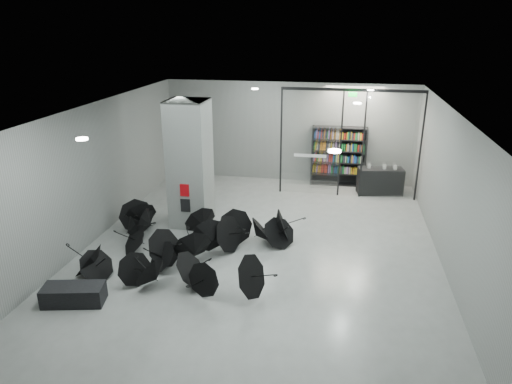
% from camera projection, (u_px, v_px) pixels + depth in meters
% --- Properties ---
extents(room, '(14.00, 14.02, 4.01)m').
position_uv_depth(room, '(257.00, 160.00, 11.87)').
color(room, gray).
rests_on(room, ground).
extents(column, '(1.20, 1.20, 4.00)m').
position_uv_depth(column, '(190.00, 164.00, 14.44)').
color(column, slate).
rests_on(column, ground).
extents(fire_cabinet, '(0.28, 0.04, 0.38)m').
position_uv_depth(fire_cabinet, '(185.00, 190.00, 14.10)').
color(fire_cabinet, '#A50A07').
rests_on(fire_cabinet, column).
extents(info_panel, '(0.30, 0.03, 0.42)m').
position_uv_depth(info_panel, '(185.00, 205.00, 14.27)').
color(info_panel, black).
rests_on(info_panel, column).
extents(exit_sign, '(0.30, 0.06, 0.15)m').
position_uv_depth(exit_sign, '(353.00, 95.00, 16.01)').
color(exit_sign, '#0CE533').
rests_on(exit_sign, room).
extents(glass_partition, '(5.06, 0.08, 4.00)m').
position_uv_depth(glass_partition, '(349.00, 139.00, 16.76)').
color(glass_partition, silver).
rests_on(glass_partition, ground).
extents(bench, '(1.49, 0.88, 0.45)m').
position_uv_depth(bench, '(74.00, 295.00, 10.72)').
color(bench, black).
rests_on(bench, ground).
extents(bookshelf, '(2.16, 0.51, 2.36)m').
position_uv_depth(bookshelf, '(338.00, 156.00, 18.32)').
color(bookshelf, black).
rests_on(bookshelf, ground).
extents(shop_counter, '(1.76, 0.94, 1.00)m').
position_uv_depth(shop_counter, '(380.00, 181.00, 17.56)').
color(shop_counter, black).
rests_on(shop_counter, ground).
extents(umbrella_cluster, '(5.95, 4.52, 1.32)m').
position_uv_depth(umbrella_cluster, '(189.00, 247.00, 12.83)').
color(umbrella_cluster, black).
rests_on(umbrella_cluster, ground).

